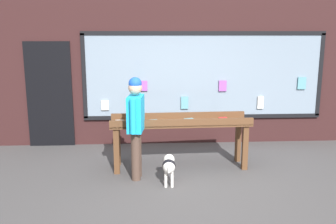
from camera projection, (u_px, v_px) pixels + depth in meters
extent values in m
plane|color=#474444|center=(185.00, 187.00, 5.58)|extent=(40.00, 40.00, 0.00)
cube|color=#331919|center=(174.00, 62.00, 7.58)|extent=(7.66, 0.20, 3.34)
cube|color=gray|center=(204.00, 76.00, 7.54)|extent=(4.79, 0.03, 1.69)
cube|color=black|center=(205.00, 33.00, 7.36)|extent=(4.87, 0.06, 0.08)
cube|color=black|center=(203.00, 117.00, 7.71)|extent=(4.87, 0.06, 0.08)
cube|color=black|center=(84.00, 77.00, 7.41)|extent=(0.08, 0.06, 1.69)
cube|color=black|center=(320.00, 75.00, 7.67)|extent=(0.08, 0.06, 1.69)
cube|color=silver|center=(105.00, 105.00, 7.51)|extent=(0.15, 0.03, 0.20)
cube|color=#994CA5|center=(144.00, 86.00, 7.47)|extent=(0.15, 0.03, 0.20)
cube|color=#5999A5|center=(185.00, 103.00, 7.59)|extent=(0.15, 0.03, 0.25)
cube|color=#994CA5|center=(223.00, 86.00, 7.56)|extent=(0.16, 0.03, 0.22)
cube|color=silver|center=(260.00, 103.00, 7.68)|extent=(0.13, 0.03, 0.25)
cube|color=#5999A5|center=(302.00, 83.00, 7.64)|extent=(0.17, 0.03, 0.25)
cube|color=black|center=(50.00, 95.00, 7.44)|extent=(0.90, 0.04, 2.10)
cube|color=brown|center=(117.00, 151.00, 6.06)|extent=(0.09, 0.09, 0.76)
cube|color=brown|center=(245.00, 148.00, 6.25)|extent=(0.09, 0.09, 0.76)
cube|color=brown|center=(118.00, 144.00, 6.47)|extent=(0.09, 0.09, 0.76)
cube|color=brown|center=(238.00, 141.00, 6.66)|extent=(0.09, 0.09, 0.76)
cube|color=brown|center=(180.00, 123.00, 6.27)|extent=(2.35, 0.67, 0.04)
cube|color=brown|center=(182.00, 123.00, 6.01)|extent=(2.33, 0.15, 0.12)
cube|color=brown|center=(179.00, 116.00, 6.52)|extent=(2.33, 0.15, 0.12)
cube|color=silver|center=(119.00, 122.00, 6.22)|extent=(0.14, 0.19, 0.02)
cube|color=yellow|center=(135.00, 124.00, 6.07)|extent=(0.21, 0.24, 0.02)
cube|color=#5999A5|center=(154.00, 122.00, 6.21)|extent=(0.17, 0.23, 0.03)
cube|color=yellow|center=(172.00, 122.00, 6.17)|extent=(0.15, 0.23, 0.02)
cube|color=#5999A5|center=(191.00, 120.00, 6.31)|extent=(0.22, 0.26, 0.03)
cube|color=black|center=(206.00, 121.00, 6.27)|extent=(0.15, 0.22, 0.02)
cube|color=red|center=(224.00, 119.00, 6.37)|extent=(0.16, 0.23, 0.03)
cube|color=red|center=(240.00, 120.00, 6.29)|extent=(0.18, 0.23, 0.03)
cylinder|color=#4C382D|center=(136.00, 156.00, 5.79)|extent=(0.14, 0.14, 0.77)
cylinder|color=#4C382D|center=(137.00, 153.00, 5.94)|extent=(0.14, 0.14, 0.77)
cube|color=#19A5E0|center=(136.00, 113.00, 5.73)|extent=(0.27, 0.46, 0.55)
cylinder|color=#19A5E0|center=(133.00, 117.00, 5.46)|extent=(0.09, 0.09, 0.52)
cylinder|color=#19A5E0|center=(138.00, 109.00, 6.00)|extent=(0.09, 0.09, 0.52)
sphere|color=tan|center=(135.00, 88.00, 5.65)|extent=(0.21, 0.21, 0.21)
sphere|color=blue|center=(135.00, 84.00, 5.63)|extent=(0.20, 0.20, 0.20)
ellipsoid|color=white|center=(169.00, 166.00, 5.62)|extent=(0.21, 0.34, 0.19)
ellipsoid|color=black|center=(169.00, 166.00, 5.62)|extent=(0.21, 0.21, 0.20)
sphere|color=white|center=(169.00, 160.00, 5.81)|extent=(0.17, 0.17, 0.17)
cylinder|color=white|center=(169.00, 169.00, 5.43)|extent=(0.04, 0.10, 0.12)
cylinder|color=white|center=(172.00, 176.00, 5.76)|extent=(0.04, 0.04, 0.20)
cylinder|color=white|center=(166.00, 176.00, 5.76)|extent=(0.04, 0.04, 0.20)
cylinder|color=white|center=(172.00, 181.00, 5.57)|extent=(0.04, 0.04, 0.20)
cylinder|color=white|center=(166.00, 181.00, 5.57)|extent=(0.04, 0.04, 0.20)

